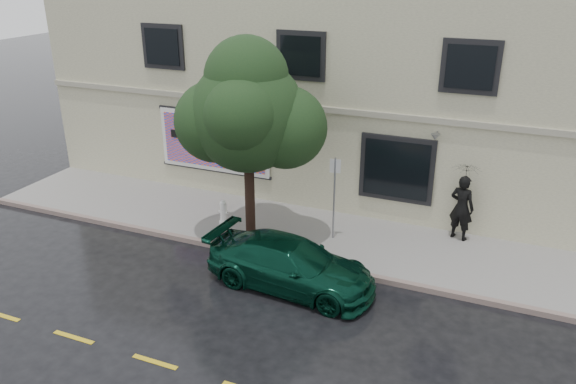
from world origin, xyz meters
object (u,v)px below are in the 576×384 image
at_px(pedestrian, 462,208).
at_px(fire_hydrant, 224,212).
at_px(street_tree, 248,116).
at_px(car, 291,264).

bearing_deg(pedestrian, fire_hydrant, 32.56).
height_order(street_tree, fire_hydrant, street_tree).
distance_m(pedestrian, street_tree, 6.85).
bearing_deg(pedestrian, car, 66.71).
xyz_separation_m(car, street_tree, (-2.04, 1.80, 3.29)).
bearing_deg(fire_hydrant, pedestrian, 4.47).
xyz_separation_m(car, pedestrian, (3.73, 4.20, 0.50)).
bearing_deg(fire_hydrant, car, -46.06).
height_order(pedestrian, fire_hydrant, pedestrian).
bearing_deg(car, pedestrian, -37.03).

